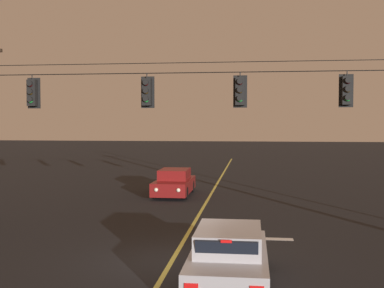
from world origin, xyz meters
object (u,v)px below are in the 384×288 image
Objects in this scene: traffic_light_right_inner at (347,90)px; car_waiting_near_lane at (229,258)px; traffic_light_centre at (240,91)px; car_oncoming_lead at (174,183)px; traffic_light_leftmost at (32,93)px; traffic_light_left_inner at (147,92)px.

car_waiting_near_lane is at bearing -124.50° from traffic_light_right_inner.
traffic_light_centre and traffic_light_right_inner have the same top height.
traffic_light_leftmost is at bearing -113.08° from car_oncoming_lead.
traffic_light_centre is at bearing 0.00° from traffic_light_left_inner.
traffic_light_leftmost is at bearing 180.00° from traffic_light_right_inner.
traffic_light_left_inner is 6.86m from traffic_light_right_inner.
traffic_light_left_inner is 1.00× the size of traffic_light_right_inner.
traffic_light_leftmost and traffic_light_right_inner have the same top height.
car_waiting_near_lane is (3.17, -5.36, -4.33)m from traffic_light_left_inner.
car_oncoming_lead is at bearing 92.97° from traffic_light_left_inner.
traffic_light_leftmost is 0.28× the size of car_waiting_near_lane.
car_oncoming_lead is at bearing 129.40° from traffic_light_right_inner.
car_waiting_near_lane is 14.73m from car_oncoming_lead.
traffic_light_left_inner is at bearing -87.03° from car_oncoming_lead.
traffic_light_left_inner is 1.00× the size of traffic_light_centre.
traffic_light_right_inner reaches higher than car_waiting_near_lane.
car_waiting_near_lane is (-0.11, -5.36, -4.33)m from traffic_light_centre.
traffic_light_leftmost is 1.00× the size of traffic_light_left_inner.
traffic_light_leftmost is 4.26m from traffic_light_left_inner.
traffic_light_centre is 0.28× the size of car_oncoming_lead.
car_oncoming_lead is at bearing 104.28° from car_waiting_near_lane.
traffic_light_leftmost is 10.14m from car_waiting_near_lane.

